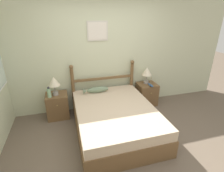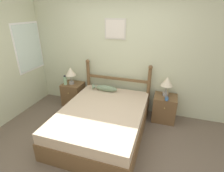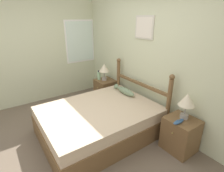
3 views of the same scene
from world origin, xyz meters
The scene contains 11 objects.
ground_plane centered at (0.00, 0.00, 0.00)m, with size 16.00×16.00×0.00m, color brown.
wall_back centered at (0.00, 1.73, 1.28)m, with size 6.40×0.08×2.55m.
bed centered at (-0.04, 0.63, 0.26)m, with size 1.51×1.99×0.53m.
headboard centered at (-0.04, 1.58, 0.64)m, with size 1.52×0.09×1.16m.
nightstand_left centered at (-1.14, 1.46, 0.28)m, with size 0.47×0.45×0.56m.
nightstand_right centered at (1.05, 1.46, 0.28)m, with size 0.47×0.45×0.56m.
table_lamp_left centered at (-1.15, 1.44, 0.85)m, with size 0.24×0.24×0.42m.
table_lamp_right centered at (1.03, 1.50, 0.85)m, with size 0.24×0.24×0.42m.
bottle centered at (-1.27, 1.36, 0.67)m, with size 0.08×0.08×0.24m.
model_boat centered at (1.07, 1.32, 0.58)m, with size 0.07×0.23×0.22m.
fish_pillow centered at (-0.27, 1.37, 0.60)m, with size 0.58×0.13×0.14m.
Camera 2 is at (0.98, -1.95, 2.22)m, focal length 28.00 mm.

